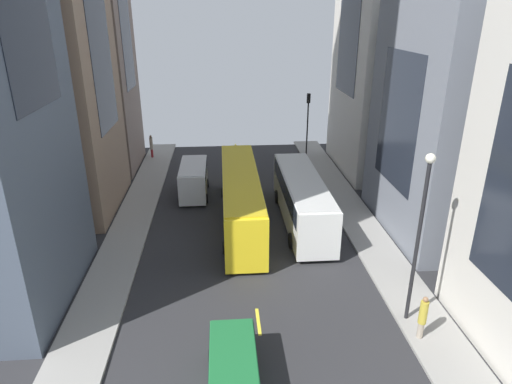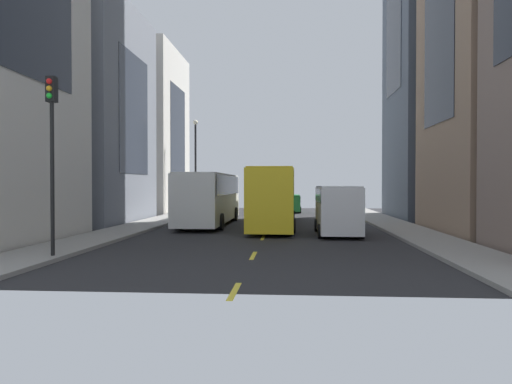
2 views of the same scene
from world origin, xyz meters
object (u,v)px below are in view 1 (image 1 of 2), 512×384
(pedestrian_walking_far, at_px, (151,145))
(streetcar_yellow, at_px, (241,193))
(car_green_0, at_px, (233,367))
(city_bus_white, at_px, (302,196))
(traffic_light_near_corner, at_px, (308,114))
(delivery_van_white, at_px, (193,177))
(pedestrian_waiting_curb, at_px, (423,316))

(pedestrian_walking_far, bearing_deg, streetcar_yellow, -28.62)
(streetcar_yellow, height_order, car_green_0, streetcar_yellow)
(city_bus_white, height_order, traffic_light_near_corner, traffic_light_near_corner)
(pedestrian_walking_far, bearing_deg, car_green_0, -43.64)
(delivery_van_white, height_order, pedestrian_waiting_curb, delivery_van_white)
(city_bus_white, distance_m, pedestrian_waiting_curb, 12.92)
(car_green_0, relative_size, pedestrian_walking_far, 1.84)
(car_green_0, relative_size, pedestrian_waiting_curb, 1.94)
(streetcar_yellow, bearing_deg, car_green_0, 86.17)
(city_bus_white, relative_size, pedestrian_waiting_curb, 5.37)
(delivery_van_white, relative_size, pedestrian_walking_far, 2.39)
(pedestrian_walking_far, relative_size, traffic_light_near_corner, 0.36)
(streetcar_yellow, relative_size, traffic_light_near_corner, 2.27)
(car_green_0, distance_m, pedestrian_walking_far, 31.10)
(streetcar_yellow, height_order, traffic_light_near_corner, traffic_light_near_corner)
(delivery_van_white, bearing_deg, streetcar_yellow, 124.50)
(car_green_0, bearing_deg, pedestrian_waiting_curb, -166.48)
(pedestrian_waiting_curb, distance_m, traffic_light_near_corner, 27.50)
(car_green_0, xyz_separation_m, pedestrian_waiting_curb, (-8.51, -2.05, 0.31))
(pedestrian_walking_far, bearing_deg, delivery_van_white, -31.99)
(city_bus_white, relative_size, streetcar_yellow, 0.81)
(pedestrian_waiting_curb, bearing_deg, pedestrian_walking_far, -53.30)
(delivery_van_white, bearing_deg, car_green_0, 97.19)
(car_green_0, height_order, pedestrian_walking_far, pedestrian_walking_far)
(traffic_light_near_corner, bearing_deg, delivery_van_white, 40.11)
(city_bus_white, bearing_deg, delivery_van_white, -35.96)
(streetcar_yellow, relative_size, delivery_van_white, 2.64)
(streetcar_yellow, distance_m, pedestrian_walking_far, 17.34)
(streetcar_yellow, distance_m, traffic_light_near_corner, 16.28)
(streetcar_yellow, xyz_separation_m, pedestrian_walking_far, (8.27, -15.22, -0.76))
(streetcar_yellow, xyz_separation_m, delivery_van_white, (3.55, -5.17, -0.61))
(streetcar_yellow, distance_m, delivery_van_white, 6.30)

